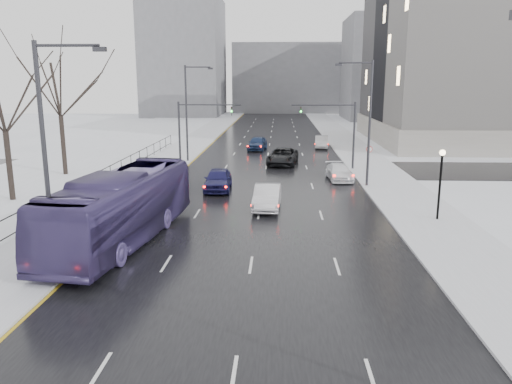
# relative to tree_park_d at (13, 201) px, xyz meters

# --- Properties ---
(road) EXTENTS (16.00, 150.00, 0.04)m
(road) POSITION_rel_tree_park_d_xyz_m (17.80, 26.00, 0.02)
(road) COLOR black
(road) RESTS_ON ground
(cross_road) EXTENTS (130.00, 10.00, 0.04)m
(cross_road) POSITION_rel_tree_park_d_xyz_m (17.80, 14.00, 0.02)
(cross_road) COLOR black
(cross_road) RESTS_ON ground
(sidewalk_left) EXTENTS (5.00, 150.00, 0.16)m
(sidewalk_left) POSITION_rel_tree_park_d_xyz_m (7.30, 26.00, 0.08)
(sidewalk_left) COLOR silver
(sidewalk_left) RESTS_ON ground
(sidewalk_right) EXTENTS (5.00, 150.00, 0.16)m
(sidewalk_right) POSITION_rel_tree_park_d_xyz_m (28.30, 26.00, 0.08)
(sidewalk_right) COLOR silver
(sidewalk_right) RESTS_ON ground
(park_strip) EXTENTS (14.00, 150.00, 0.12)m
(park_strip) POSITION_rel_tree_park_d_xyz_m (-2.20, 26.00, 0.06)
(park_strip) COLOR white
(park_strip) RESTS_ON ground
(tree_park_d) EXTENTS (8.75, 8.75, 12.50)m
(tree_park_d) POSITION_rel_tree_park_d_xyz_m (0.00, 0.00, 0.00)
(tree_park_d) COLOR black
(tree_park_d) RESTS_ON ground
(tree_park_e) EXTENTS (9.45, 9.45, 13.50)m
(tree_park_e) POSITION_rel_tree_park_d_xyz_m (-0.40, 10.00, 0.00)
(tree_park_e) COLOR black
(tree_park_e) RESTS_ON ground
(iron_fence) EXTENTS (0.06, 70.00, 1.30)m
(iron_fence) POSITION_rel_tree_park_d_xyz_m (4.80, -4.00, 0.91)
(iron_fence) COLOR black
(iron_fence) RESTS_ON sidewalk_left
(streetlight_r_mid) EXTENTS (2.95, 0.25, 10.00)m
(streetlight_r_mid) POSITION_rel_tree_park_d_xyz_m (25.97, 6.00, 5.62)
(streetlight_r_mid) COLOR #2D2D33
(streetlight_r_mid) RESTS_ON ground
(streetlight_l_near) EXTENTS (2.95, 0.25, 10.00)m
(streetlight_l_near) POSITION_rel_tree_park_d_xyz_m (9.63, -14.00, 5.62)
(streetlight_l_near) COLOR #2D2D33
(streetlight_l_near) RESTS_ON ground
(streetlight_l_far) EXTENTS (2.95, 0.25, 10.00)m
(streetlight_l_far) POSITION_rel_tree_park_d_xyz_m (9.63, 18.00, 5.62)
(streetlight_l_far) COLOR #2D2D33
(streetlight_l_far) RESTS_ON ground
(lamppost_r_mid) EXTENTS (0.36, 0.36, 4.28)m
(lamppost_r_mid) POSITION_rel_tree_park_d_xyz_m (28.80, -4.00, 2.94)
(lamppost_r_mid) COLOR black
(lamppost_r_mid) RESTS_ON sidewalk_right
(mast_signal_right) EXTENTS (6.10, 0.33, 6.50)m
(mast_signal_right) POSITION_rel_tree_park_d_xyz_m (25.13, 14.00, 4.11)
(mast_signal_right) COLOR #2D2D33
(mast_signal_right) RESTS_ON ground
(mast_signal_left) EXTENTS (6.10, 0.33, 6.50)m
(mast_signal_left) POSITION_rel_tree_park_d_xyz_m (10.47, 14.00, 4.11)
(mast_signal_left) COLOR #2D2D33
(mast_signal_left) RESTS_ON ground
(no_uturn_sign) EXTENTS (0.60, 0.06, 2.70)m
(no_uturn_sign) POSITION_rel_tree_park_d_xyz_m (27.00, 10.00, 2.30)
(no_uturn_sign) COLOR #2D2D33
(no_uturn_sign) RESTS_ON sidewalk_right
(bldg_far_right) EXTENTS (24.00, 20.00, 22.00)m
(bldg_far_right) POSITION_rel_tree_park_d_xyz_m (45.80, 81.00, 11.00)
(bldg_far_right) COLOR slate
(bldg_far_right) RESTS_ON ground
(bldg_far_left) EXTENTS (18.00, 22.00, 28.00)m
(bldg_far_left) POSITION_rel_tree_park_d_xyz_m (-4.20, 91.00, 14.00)
(bldg_far_left) COLOR slate
(bldg_far_left) RESTS_ON ground
(bldg_far_center) EXTENTS (30.00, 18.00, 18.00)m
(bldg_far_center) POSITION_rel_tree_park_d_xyz_m (21.80, 106.00, 9.00)
(bldg_far_center) COLOR slate
(bldg_far_center) RESTS_ON ground
(bus) EXTENTS (4.84, 13.83, 3.77)m
(bus) POSITION_rel_tree_park_d_xyz_m (10.80, -8.77, 1.93)
(bus) COLOR #45386E
(bus) RESTS_ON road
(sedan_center_near) EXTENTS (2.16, 5.06, 1.70)m
(sedan_center_near) POSITION_rel_tree_park_d_xyz_m (14.30, 4.21, 0.89)
(sedan_center_near) COLOR #1B1A4E
(sedan_center_near) RESTS_ON road
(sedan_right_near) EXTENTS (1.90, 4.92, 1.60)m
(sedan_right_near) POSITION_rel_tree_park_d_xyz_m (18.30, -1.42, 0.84)
(sedan_right_near) COLOR silver
(sedan_right_near) RESTS_ON road
(sedan_right_cross) EXTENTS (3.55, 6.33, 1.67)m
(sedan_right_cross) POSITION_rel_tree_park_d_xyz_m (19.44, 16.72, 0.87)
(sedan_right_cross) COLOR black
(sedan_right_cross) RESTS_ON road
(sedan_right_far) EXTENTS (2.30, 4.80, 1.35)m
(sedan_right_far) POSITION_rel_tree_park_d_xyz_m (24.28, 8.74, 0.72)
(sedan_right_far) COLOR white
(sedan_right_far) RESTS_ON road
(sedan_center_far) EXTENTS (2.57, 5.17, 1.69)m
(sedan_center_far) POSITION_rel_tree_park_d_xyz_m (16.39, 27.58, 0.89)
(sedan_center_far) COLOR navy
(sedan_center_far) RESTS_ON road
(sedan_right_distant) EXTENTS (1.99, 4.73, 1.52)m
(sedan_right_distant) POSITION_rel_tree_park_d_xyz_m (24.48, 29.80, 0.80)
(sedan_right_distant) COLOR #B0AEB2
(sedan_right_distant) RESTS_ON road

